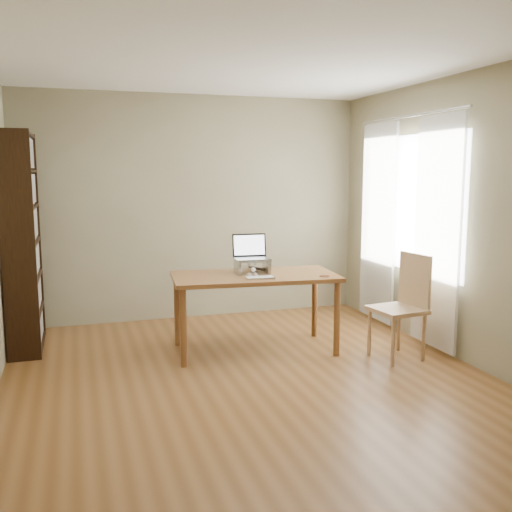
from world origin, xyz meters
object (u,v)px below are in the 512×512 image
(desk, at_px, (255,283))
(chair, at_px, (405,302))
(bookshelf, at_px, (22,242))
(keyboard, at_px, (260,278))
(laptop, at_px, (250,253))
(cat, at_px, (249,266))

(desk, distance_m, chair, 1.41)
(bookshelf, relative_size, keyboard, 7.63)
(chair, bearing_deg, bookshelf, 150.07)
(bookshelf, relative_size, laptop, 5.92)
(laptop, bearing_deg, bookshelf, 168.43)
(laptop, relative_size, chair, 0.36)
(cat, height_order, chair, chair)
(keyboard, distance_m, cat, 0.33)
(desk, bearing_deg, bookshelf, 165.02)
(keyboard, relative_size, cat, 0.58)
(bookshelf, xyz_separation_m, chair, (3.37, -1.40, -0.52))
(bookshelf, xyz_separation_m, laptop, (2.11, -0.63, -0.11))
(bookshelf, distance_m, desk, 2.28)
(laptop, xyz_separation_m, cat, (-0.03, -0.03, -0.13))
(bookshelf, distance_m, keyboard, 2.33)
(desk, height_order, keyboard, keyboard)
(bookshelf, bearing_deg, cat, -17.58)
(laptop, height_order, cat, laptop)
(desk, bearing_deg, chair, -21.49)
(keyboard, bearing_deg, cat, 95.38)
(keyboard, bearing_deg, chair, -13.50)
(desk, xyz_separation_m, chair, (1.26, -0.63, -0.14))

